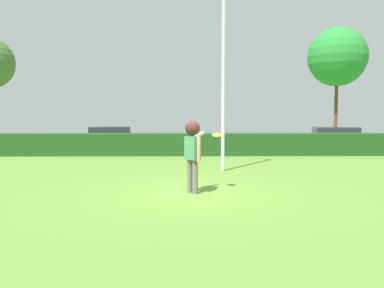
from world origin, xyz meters
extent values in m
plane|color=olive|center=(0.00, 0.00, 0.00)|extent=(60.00, 60.00, 0.00)
cylinder|color=slate|center=(-0.11, 0.10, 0.42)|extent=(0.14, 0.14, 0.84)
cylinder|color=slate|center=(0.02, -0.05, 0.42)|extent=(0.14, 0.14, 0.84)
cube|color=#449059|center=(-0.05, 0.02, 1.13)|extent=(0.41, 0.43, 0.58)
cylinder|color=tan|center=(0.02, 0.38, 1.37)|extent=(0.53, 0.46, 0.30)
cylinder|color=tan|center=(0.10, -0.16, 1.11)|extent=(0.09, 0.09, 0.62)
sphere|color=tan|center=(-0.05, 0.02, 1.59)|extent=(0.22, 0.22, 0.22)
sphere|color=#48251E|center=(-0.05, 0.02, 1.62)|extent=(0.37, 0.37, 0.37)
cylinder|color=yellow|center=(0.59, 0.46, 1.43)|extent=(0.26, 0.25, 0.09)
cylinder|color=silver|center=(1.05, 3.79, 3.47)|extent=(0.12, 0.12, 6.95)
cube|color=#214A1E|center=(0.00, 8.81, 0.52)|extent=(29.01, 0.90, 1.04)
cube|color=#B21E1E|center=(-4.46, 11.99, 0.57)|extent=(4.45, 2.47, 0.55)
cube|color=#2D333D|center=(-4.46, 11.99, 1.05)|extent=(2.46, 1.96, 0.40)
cylinder|color=black|center=(-3.18, 13.10, 0.30)|extent=(0.61, 0.21, 0.60)
cylinder|color=black|center=(-2.86, 11.43, 0.30)|extent=(0.61, 0.21, 0.60)
cylinder|color=black|center=(-6.07, 12.54, 0.30)|extent=(0.61, 0.21, 0.60)
cylinder|color=black|center=(-5.74, 10.87, 0.30)|extent=(0.61, 0.21, 0.60)
cube|color=#B7B7BC|center=(7.77, 11.26, 0.57)|extent=(4.37, 2.19, 0.55)
cube|color=#2D333D|center=(7.77, 11.26, 1.05)|extent=(2.37, 1.82, 0.40)
cylinder|color=black|center=(9.33, 11.93, 0.30)|extent=(0.61, 0.17, 0.60)
cylinder|color=black|center=(9.12, 10.24, 0.30)|extent=(0.61, 0.17, 0.60)
cylinder|color=black|center=(6.41, 12.28, 0.30)|extent=(0.61, 0.17, 0.60)
cylinder|color=black|center=(6.20, 10.59, 0.30)|extent=(0.61, 0.17, 0.60)
cylinder|color=brown|center=(10.54, 18.61, 2.37)|extent=(0.24, 0.24, 4.74)
sphere|color=#298935|center=(10.54, 18.61, 5.99)|extent=(4.17, 4.17, 4.17)
camera|label=1|loc=(-0.17, -9.66, 1.99)|focal=36.76mm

